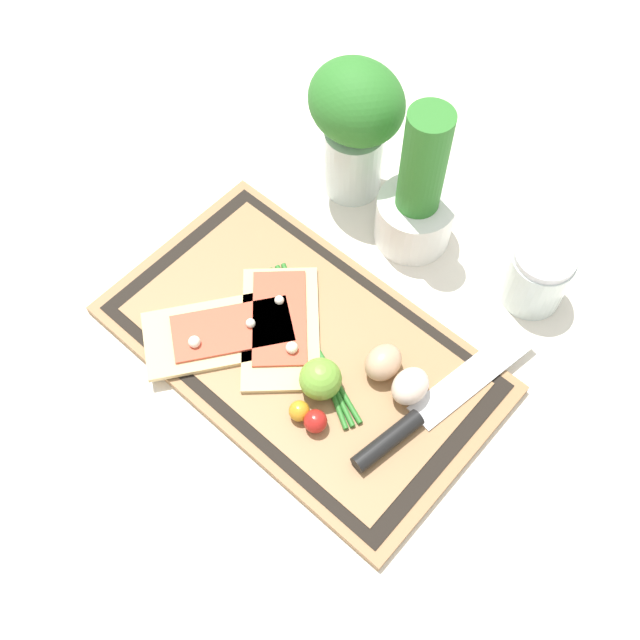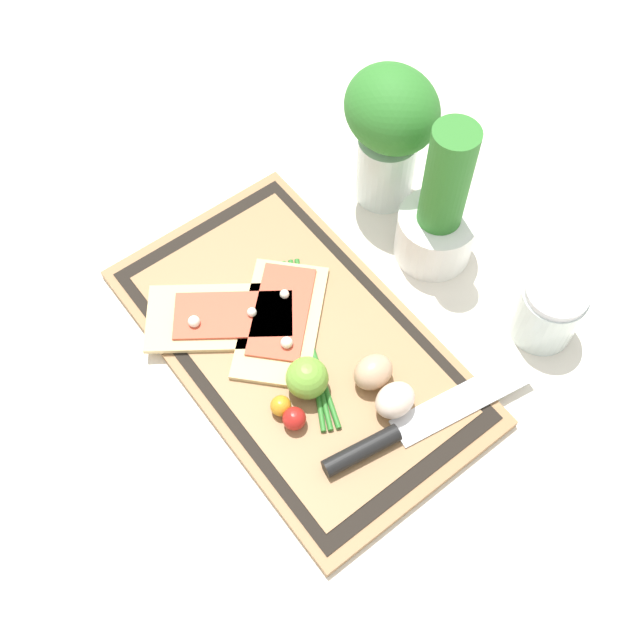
% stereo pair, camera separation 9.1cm
% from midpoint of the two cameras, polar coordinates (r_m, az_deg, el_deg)
% --- Properties ---
extents(ground_plane, '(6.00, 6.00, 0.00)m').
position_cam_midpoint_polar(ground_plane, '(0.99, 0.89, -2.33)').
color(ground_plane, silver).
extents(cutting_board, '(0.51, 0.30, 0.02)m').
position_cam_midpoint_polar(cutting_board, '(0.99, 0.90, -2.11)').
color(cutting_board, '#997047').
rests_on(cutting_board, ground_plane).
extents(pizza_slice_near, '(0.20, 0.22, 0.02)m').
position_cam_midpoint_polar(pizza_slice_near, '(0.99, -4.71, 0.04)').
color(pizza_slice_near, '#DBBC7F').
rests_on(pizza_slice_near, cutting_board).
extents(pizza_slice_far, '(0.20, 0.20, 0.02)m').
position_cam_midpoint_polar(pizza_slice_far, '(0.99, -0.42, -0.18)').
color(pizza_slice_far, '#DBBC7F').
rests_on(pizza_slice_far, cutting_board).
extents(knife, '(0.08, 0.29, 0.02)m').
position_cam_midpoint_polar(knife, '(0.93, 8.62, -8.80)').
color(knife, silver).
rests_on(knife, cutting_board).
extents(egg_brown, '(0.04, 0.05, 0.04)m').
position_cam_midpoint_polar(egg_brown, '(0.94, 6.84, -4.19)').
color(egg_brown, tan).
rests_on(egg_brown, cutting_board).
extents(egg_pink, '(0.04, 0.05, 0.04)m').
position_cam_midpoint_polar(egg_pink, '(0.93, 8.54, -6.29)').
color(egg_pink, beige).
rests_on(egg_pink, cutting_board).
extents(lime, '(0.05, 0.05, 0.05)m').
position_cam_midpoint_polar(lime, '(0.92, 1.82, -4.68)').
color(lime, '#70A838').
rests_on(lime, cutting_board).
extents(cherry_tomato_red, '(0.03, 0.03, 0.03)m').
position_cam_midpoint_polar(cherry_tomato_red, '(0.92, 0.88, -7.76)').
color(cherry_tomato_red, red).
rests_on(cherry_tomato_red, cutting_board).
extents(cherry_tomato_yellow, '(0.03, 0.03, 0.03)m').
position_cam_midpoint_polar(cherry_tomato_yellow, '(0.92, -0.19, -6.79)').
color(cherry_tomato_yellow, orange).
rests_on(cherry_tomato_yellow, cutting_board).
extents(scallion_bunch, '(0.24, 0.13, 0.01)m').
position_cam_midpoint_polar(scallion_bunch, '(0.98, 1.84, -1.76)').
color(scallion_bunch, '#2D7528').
rests_on(scallion_bunch, cutting_board).
extents(herb_pot, '(0.11, 0.11, 0.24)m').
position_cam_midpoint_polar(herb_pot, '(1.03, 11.60, 7.64)').
color(herb_pot, white).
rests_on(herb_pot, ground_plane).
extents(sauce_jar, '(0.09, 0.09, 0.10)m').
position_cam_midpoint_polar(sauce_jar, '(1.03, 19.36, 0.31)').
color(sauce_jar, silver).
rests_on(sauce_jar, ground_plane).
extents(herb_glass, '(0.14, 0.12, 0.22)m').
position_cam_midpoint_polar(herb_glass, '(1.05, 7.89, 14.12)').
color(herb_glass, silver).
rests_on(herb_glass, ground_plane).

